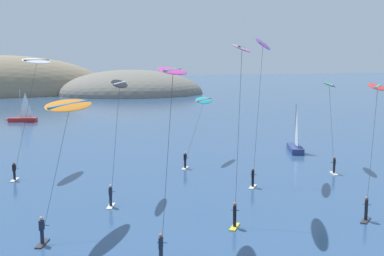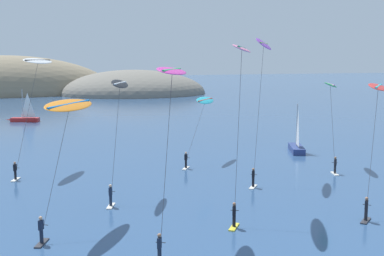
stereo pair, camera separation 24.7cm
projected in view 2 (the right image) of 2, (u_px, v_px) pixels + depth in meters
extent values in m
ellipsoid|color=slate|center=(134.00, 94.00, 152.12)|extent=(46.05, 39.69, 15.15)
ellipsoid|color=#84755B|center=(4.00, 94.00, 149.47)|extent=(68.19, 31.55, 24.11)
cube|color=navy|center=(296.00, 149.00, 57.19)|extent=(3.19, 4.96, 0.70)
cone|color=navy|center=(294.00, 145.00, 59.56)|extent=(1.47, 2.25, 0.67)
cylinder|color=#B2B2B7|center=(297.00, 125.00, 57.08)|extent=(0.12, 0.12, 5.00)
pyramid|color=white|center=(298.00, 127.00, 56.21)|extent=(0.79, 1.68, 4.25)
cylinder|color=#A5A5AD|center=(297.00, 145.00, 56.51)|extent=(0.79, 1.68, 0.08)
cube|color=#B22323|center=(25.00, 120.00, 84.53)|extent=(4.99, 2.91, 0.70)
cone|color=#B22323|center=(11.00, 120.00, 84.52)|extent=(2.26, 1.34, 0.67)
cylinder|color=#B2B2B7|center=(23.00, 104.00, 84.12)|extent=(0.12, 0.12, 5.00)
pyramid|color=white|center=(28.00, 105.00, 84.15)|extent=(1.72, 0.67, 4.25)
cylinder|color=#A5A5AD|center=(28.00, 116.00, 84.45)|extent=(1.72, 0.67, 0.08)
cube|color=yellow|center=(234.00, 227.00, 31.51)|extent=(1.23, 1.43, 0.08)
cylinder|color=black|center=(234.00, 221.00, 31.45)|extent=(0.22, 0.22, 0.80)
cube|color=black|center=(234.00, 210.00, 31.35)|extent=(0.34, 0.39, 0.60)
sphere|color=#9E7051|center=(234.00, 204.00, 31.29)|extent=(0.22, 0.22, 0.22)
cylinder|color=black|center=(235.00, 210.00, 31.70)|extent=(0.50, 0.31, 0.04)
ellipsoid|color=pink|center=(242.00, 49.00, 33.93)|extent=(4.11, 5.81, 0.71)
cylinder|color=#14895B|center=(242.00, 48.00, 33.92)|extent=(2.98, 4.98, 0.16)
cylinder|color=#333338|center=(238.00, 127.00, 32.82)|extent=(1.96, 3.36, 10.53)
cylinder|color=#192338|center=(160.00, 255.00, 25.89)|extent=(0.22, 0.22, 0.80)
cube|color=#192338|center=(159.00, 243.00, 25.79)|extent=(0.33, 0.39, 0.60)
sphere|color=#9E7051|center=(159.00, 235.00, 25.73)|extent=(0.22, 0.22, 0.22)
cylinder|color=black|center=(161.00, 243.00, 26.15)|extent=(0.51, 0.29, 0.04)
ellipsoid|color=#D62D9E|center=(172.00, 71.00, 28.63)|extent=(4.09, 6.01, 0.60)
cylinder|color=#28D160|center=(172.00, 70.00, 28.62)|extent=(2.75, 5.13, 0.16)
cylinder|color=#333338|center=(167.00, 154.00, 27.40)|extent=(1.81, 3.47, 9.11)
cube|color=silver|center=(186.00, 168.00, 48.45)|extent=(1.18, 1.46, 0.08)
cylinder|color=black|center=(186.00, 164.00, 48.39)|extent=(0.22, 0.22, 0.80)
cube|color=black|center=(186.00, 157.00, 48.29)|extent=(0.37, 0.39, 0.60)
sphere|color=tan|center=(186.00, 153.00, 48.23)|extent=(0.22, 0.22, 0.22)
cylinder|color=black|center=(187.00, 158.00, 48.63)|extent=(0.44, 0.39, 0.04)
ellipsoid|color=#23B2C6|center=(205.00, 100.00, 52.71)|extent=(3.91, 4.24, 0.83)
cylinder|color=#DB4C38|center=(205.00, 100.00, 52.71)|extent=(2.98, 3.38, 0.16)
cylinder|color=#333338|center=(197.00, 128.00, 50.68)|extent=(3.50, 4.00, 5.31)
cube|color=silver|center=(335.00, 174.00, 46.12)|extent=(0.84, 1.55, 0.08)
cylinder|color=black|center=(335.00, 169.00, 46.06)|extent=(0.22, 0.22, 0.80)
cube|color=black|center=(335.00, 162.00, 45.96)|extent=(0.33, 0.39, 0.60)
sphere|color=#9E7051|center=(335.00, 158.00, 45.90)|extent=(0.22, 0.22, 0.22)
cylinder|color=black|center=(335.00, 163.00, 46.32)|extent=(0.51, 0.28, 0.04)
ellipsoid|color=green|center=(330.00, 85.00, 49.21)|extent=(2.91, 4.45, 0.61)
cylinder|color=#D660B7|center=(330.00, 84.00, 49.21)|extent=(1.97, 3.84, 0.16)
cylinder|color=#333338|center=(332.00, 123.00, 47.77)|extent=(1.77, 3.62, 7.17)
cube|color=silver|center=(253.00, 187.00, 41.35)|extent=(1.28, 1.40, 0.08)
cylinder|color=black|center=(253.00, 182.00, 41.29)|extent=(0.22, 0.22, 0.80)
cube|color=black|center=(253.00, 174.00, 41.19)|extent=(0.36, 0.39, 0.60)
sphere|color=#9E7051|center=(253.00, 169.00, 41.13)|extent=(0.22, 0.22, 0.22)
cylinder|color=black|center=(254.00, 174.00, 41.54)|extent=(0.47, 0.35, 0.04)
ellipsoid|color=purple|center=(264.00, 44.00, 44.15)|extent=(3.97, 4.77, 1.22)
cylinder|color=#7ACC42|center=(264.00, 43.00, 44.14)|extent=(2.82, 3.84, 0.16)
cylinder|color=#333338|center=(259.00, 108.00, 42.85)|extent=(2.62, 3.64, 11.16)
cube|color=#2D2D33|center=(366.00, 221.00, 32.74)|extent=(1.42, 1.24, 0.08)
cylinder|color=black|center=(366.00, 214.00, 32.68)|extent=(0.22, 0.22, 0.80)
cube|color=black|center=(366.00, 205.00, 32.58)|extent=(0.38, 0.38, 0.60)
sphere|color=#9E7051|center=(367.00, 199.00, 32.52)|extent=(0.22, 0.22, 0.22)
cylinder|color=black|center=(367.00, 205.00, 32.91)|extent=(0.42, 0.41, 0.04)
ellipsoid|color=red|center=(378.00, 87.00, 36.08)|extent=(4.75, 4.80, 0.64)
cylinder|color=#23D6DB|center=(378.00, 86.00, 36.07)|extent=(3.65, 3.71, 0.16)
cylinder|color=#333338|center=(373.00, 144.00, 34.50)|extent=(3.38, 3.44, 7.72)
cube|color=#2D2D33|center=(42.00, 243.00, 28.75)|extent=(0.95, 1.54, 0.08)
cylinder|color=#192338|center=(41.00, 236.00, 28.69)|extent=(0.22, 0.22, 0.80)
cube|color=#192338|center=(41.00, 225.00, 28.59)|extent=(0.35, 0.39, 0.60)
sphere|color=tan|center=(41.00, 218.00, 28.53)|extent=(0.22, 0.22, 0.22)
cylinder|color=black|center=(44.00, 225.00, 28.94)|extent=(0.49, 0.33, 0.04)
ellipsoid|color=orange|center=(70.00, 105.00, 31.69)|extent=(4.56, 5.97, 0.77)
cylinder|color=#0F7FE5|center=(70.00, 104.00, 31.68)|extent=(3.20, 4.96, 0.16)
cylinder|color=#333338|center=(57.00, 163.00, 30.32)|extent=(2.09, 3.30, 6.80)
cube|color=silver|center=(16.00, 180.00, 43.86)|extent=(0.89, 1.55, 0.08)
cylinder|color=black|center=(15.00, 175.00, 43.80)|extent=(0.22, 0.22, 0.80)
cube|color=black|center=(15.00, 167.00, 43.70)|extent=(0.33, 0.39, 0.60)
sphere|color=#9E7051|center=(15.00, 163.00, 43.64)|extent=(0.22, 0.22, 0.22)
cylinder|color=black|center=(17.00, 168.00, 44.06)|extent=(0.51, 0.29, 0.04)
ellipsoid|color=white|center=(38.00, 61.00, 47.83)|extent=(3.94, 5.71, 0.70)
cylinder|color=black|center=(38.00, 60.00, 47.82)|extent=(2.63, 4.84, 0.16)
cylinder|color=#333338|center=(28.00, 113.00, 45.95)|extent=(2.46, 4.70, 9.62)
cube|color=silver|center=(111.00, 206.00, 35.99)|extent=(0.92, 1.54, 0.08)
cylinder|color=#192338|center=(111.00, 200.00, 35.93)|extent=(0.22, 0.22, 0.80)
cube|color=#192338|center=(110.00, 191.00, 35.83)|extent=(0.32, 0.39, 0.60)
sphere|color=beige|center=(110.00, 186.00, 35.77)|extent=(0.22, 0.22, 0.22)
cylinder|color=black|center=(112.00, 192.00, 36.19)|extent=(0.52, 0.26, 0.04)
ellipsoid|color=black|center=(120.00, 84.00, 38.63)|extent=(2.75, 4.50, 0.80)
cylinder|color=white|center=(120.00, 83.00, 38.63)|extent=(1.85, 3.94, 0.16)
cylinder|color=#333338|center=(116.00, 137.00, 37.42)|extent=(1.48, 3.34, 7.83)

